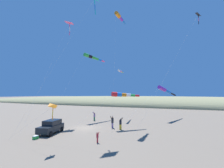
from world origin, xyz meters
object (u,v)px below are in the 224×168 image
object	(u,v)px
person_child_grey_jacket	(97,136)
kite_windsock_orange_high_right	(122,95)
kite_windsock_small_distant	(119,17)
kite_windsock_purple_drifting	(92,57)
kite_delta_red_high_left	(198,15)
parked_car	(51,127)
cooler_box	(36,137)
kite_windsock_black_fish_shape	(120,71)
person_bystander_far	(120,123)
kite_delta_striped_overhead	(69,23)
kite_windsock_long_streamer_right	(165,90)
person_child_green_jacket	(94,116)
person_adult_flyer	(112,121)
kite_delta_teal_far_right	(53,106)

from	to	relation	value
person_child_grey_jacket	kite_windsock_orange_high_right	bearing A→B (deg)	-179.72
kite_windsock_small_distant	kite_windsock_purple_drifting	bearing A→B (deg)	-119.70
kite_delta_red_high_left	kite_windsock_purple_drifting	world-z (taller)	kite_delta_red_high_left
parked_car	person_child_grey_jacket	distance (m)	8.26
cooler_box	kite_windsock_purple_drifting	xyz separation A→B (m)	(-17.47, -2.10, 13.98)
person_child_grey_jacket	kite_windsock_black_fish_shape	world-z (taller)	kite_windsock_black_fish_shape
person_bystander_far	kite_windsock_small_distant	xyz separation A→B (m)	(-3.41, -1.39, 19.03)
cooler_box	kite_delta_striped_overhead	size ratio (longest dim) A/B	0.03
kite_windsock_black_fish_shape	kite_windsock_long_streamer_right	bearing A→B (deg)	106.25
kite_windsock_black_fish_shape	kite_windsock_orange_high_right	xyz separation A→B (m)	(9.17, 3.62, -5.39)
kite_windsock_long_streamer_right	kite_windsock_purple_drifting	distance (m)	18.30
kite_delta_striped_overhead	kite_windsock_purple_drifting	bearing A→B (deg)	151.20
kite_delta_striped_overhead	kite_windsock_black_fish_shape	xyz separation A→B (m)	(-7.28, 8.95, -9.97)
person_child_grey_jacket	kite_windsock_long_streamer_right	size ratio (longest dim) A/B	0.07
person_child_green_jacket	kite_windsock_orange_high_right	size ratio (longest dim) A/B	0.18
kite_windsock_long_streamer_right	kite_windsock_small_distant	distance (m)	18.34
cooler_box	kite_windsock_orange_high_right	xyz separation A→B (m)	(-10.55, 7.72, 5.24)
kite_delta_red_high_left	person_child_green_jacket	bearing A→B (deg)	-105.70
cooler_box	person_bystander_far	world-z (taller)	person_bystander_far
kite_windsock_purple_drifting	cooler_box	bearing A→B (deg)	6.84
kite_windsock_small_distant	person_adult_flyer	bearing A→B (deg)	-4.87
person_bystander_far	kite_windsock_orange_high_right	bearing A→B (deg)	-172.05
person_adult_flyer	kite_delta_striped_overhead	bearing A→B (deg)	-103.67
kite_delta_red_high_left	person_child_grey_jacket	bearing A→B (deg)	-55.56
person_adult_flyer	kite_windsock_long_streamer_right	xyz separation A→B (m)	(-12.78, 7.40, 5.35)
kite_windsock_black_fish_shape	kite_windsock_purple_drifting	world-z (taller)	kite_windsock_purple_drifting
person_adult_flyer	person_child_green_jacket	distance (m)	8.20
cooler_box	person_adult_flyer	size ratio (longest dim) A/B	0.32
cooler_box	kite_delta_teal_far_right	size ratio (longest dim) A/B	0.08
parked_car	person_child_green_jacket	xyz separation A→B (m)	(-11.96, 0.37, 0.04)
kite_windsock_long_streamer_right	person_adult_flyer	bearing A→B (deg)	-30.06
kite_windsock_small_distant	kite_delta_red_high_left	distance (m)	13.54
person_child_green_jacket	kite_windsock_purple_drifting	distance (m)	13.60
kite_windsock_purple_drifting	person_bystander_far	bearing A→B (deg)	50.25
kite_delta_striped_overhead	parked_car	bearing A→B (deg)	25.45
cooler_box	kite_windsock_orange_high_right	world-z (taller)	kite_windsock_orange_high_right
parked_car	kite_windsock_purple_drifting	size ratio (longest dim) A/B	0.26
person_child_green_jacket	kite_delta_teal_far_right	xyz separation A→B (m)	(17.22, 4.75, 3.37)
person_bystander_far	kite_delta_red_high_left	size ratio (longest dim) A/B	0.11
cooler_box	kite_delta_striped_overhead	distance (m)	24.55
kite_windsock_orange_high_right	person_adult_flyer	bearing A→B (deg)	-60.17
person_child_grey_jacket	kite_windsock_small_distant	size ratio (longest dim) A/B	0.06
cooler_box	person_adult_flyer	xyz separation A→B (m)	(-9.73, 6.29, 0.86)
person_child_green_jacket	kite_windsock_black_fish_shape	distance (m)	11.68
person_child_grey_jacket	kite_windsock_long_streamer_right	xyz separation A→B (m)	(-20.82, 5.93, 5.73)
person_child_grey_jacket	kite_delta_red_high_left	size ratio (longest dim) A/B	0.08
kite_delta_striped_overhead	kite_windsock_long_streamer_right	size ratio (longest dim) A/B	1.23
kite_delta_striped_overhead	kite_delta_red_high_left	world-z (taller)	kite_delta_striped_overhead
person_adult_flyer	person_child_grey_jacket	world-z (taller)	person_adult_flyer
cooler_box	person_bystander_far	bearing A→B (deg)	139.15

